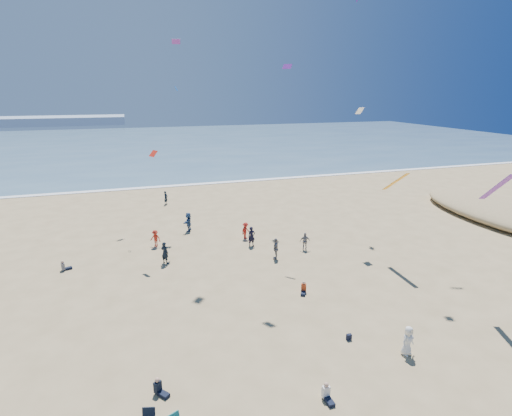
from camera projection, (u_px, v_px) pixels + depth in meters
name	position (u px, v px, depth m)	size (l,w,h in m)	color
ocean	(146.00, 144.00, 103.47)	(220.00, 100.00, 0.06)	#476B84
surf_line	(165.00, 186.00, 57.80)	(220.00, 1.20, 0.08)	white
standing_flyers	(261.00, 267.00, 29.56)	(20.37, 41.67, 1.87)	white
seated_group	(227.00, 344.00, 21.25)	(17.22, 25.89, 0.84)	silver
navy_bag	(349.00, 337.00, 22.26)	(0.28, 0.18, 0.34)	black
kites_aloft	(334.00, 76.00, 27.41)	(44.35, 42.27, 27.60)	green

